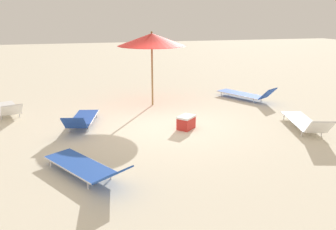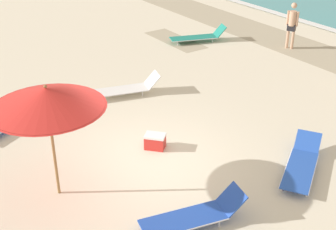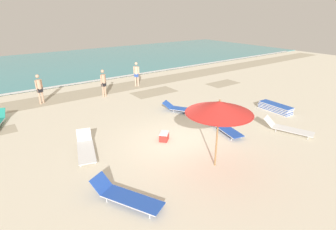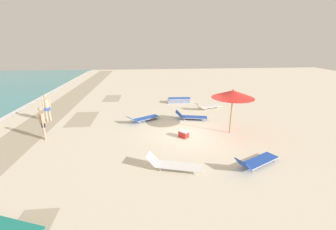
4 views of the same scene
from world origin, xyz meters
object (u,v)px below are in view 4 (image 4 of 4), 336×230
at_px(sun_lounger_mid_beach_solo, 191,116).
at_px(beachgoer_wading_adult, 47,106).
at_px(beachgoer_strolling_adult, 42,121).
at_px(sun_lounger_near_water_right, 257,161).
at_px(sun_lounger_mid_beach_pair_a, 208,106).
at_px(beach_umbrella, 233,94).
at_px(cooler_box, 184,134).
at_px(sun_lounger_beside_umbrella, 2,226).
at_px(sun_lounger_under_umbrella, 144,118).
at_px(lounger_stack, 179,100).
at_px(sun_lounger_near_water_left, 173,164).

relative_size(sun_lounger_mid_beach_solo, beachgoer_wading_adult, 1.21).
bearing_deg(beachgoer_strolling_adult, beachgoer_wading_adult, -6.44).
xyz_separation_m(sun_lounger_near_water_right, sun_lounger_mid_beach_pair_a, (8.16, -0.15, -0.00)).
bearing_deg(sun_lounger_mid_beach_pair_a, sun_lounger_near_water_right, 159.96).
height_order(beach_umbrella, beachgoer_wading_adult, beach_umbrella).
bearing_deg(cooler_box, sun_lounger_mid_beach_pair_a, 109.61).
distance_m(sun_lounger_mid_beach_pair_a, beachgoer_wading_adult, 11.10).
distance_m(beach_umbrella, sun_lounger_beside_umbrella, 10.73).
bearing_deg(sun_lounger_under_umbrella, sun_lounger_near_water_right, -173.72).
bearing_deg(sun_lounger_near_water_right, cooler_box, 11.10).
distance_m(lounger_stack, sun_lounger_mid_beach_solo, 4.23).
bearing_deg(beach_umbrella, cooler_box, 97.55).
relative_size(lounger_stack, sun_lounger_near_water_right, 0.85).
distance_m(sun_lounger_under_umbrella, beachgoer_strolling_adult, 5.68).
bearing_deg(sun_lounger_mid_beach_pair_a, sun_lounger_under_umbrella, 96.00).
height_order(sun_lounger_near_water_right, sun_lounger_mid_beach_solo, sun_lounger_near_water_right).
bearing_deg(beachgoer_wading_adult, beach_umbrella, -53.89).
relative_size(sun_lounger_near_water_right, beachgoer_strolling_adult, 1.28).
xyz_separation_m(sun_lounger_near_water_left, cooler_box, (3.10, -0.93, -0.03)).
height_order(sun_lounger_under_umbrella, sun_lounger_mid_beach_solo, sun_lounger_mid_beach_solo).
distance_m(sun_lounger_near_water_right, beachgoer_wading_adult, 12.66).
bearing_deg(sun_lounger_near_water_left, sun_lounger_under_umbrella, 28.17).
height_order(sun_lounger_under_umbrella, sun_lounger_near_water_left, sun_lounger_near_water_left).
distance_m(beachgoer_strolling_adult, cooler_box, 7.35).
height_order(sun_lounger_near_water_left, sun_lounger_near_water_right, sun_lounger_near_water_left).
xyz_separation_m(lounger_stack, sun_lounger_under_umbrella, (-4.26, 2.92, 0.00)).
bearing_deg(lounger_stack, sun_lounger_beside_umbrella, 154.80).
relative_size(sun_lounger_near_water_left, cooler_box, 3.81).
xyz_separation_m(sun_lounger_beside_umbrella, sun_lounger_near_water_right, (2.62, -8.43, -0.00)).
distance_m(sun_lounger_mid_beach_solo, sun_lounger_mid_beach_pair_a, 2.84).
relative_size(sun_lounger_under_umbrella, sun_lounger_near_water_right, 0.95).
height_order(sun_lounger_mid_beach_solo, cooler_box, sun_lounger_mid_beach_solo).
bearing_deg(lounger_stack, cooler_box, 176.13).
xyz_separation_m(sun_lounger_beside_umbrella, sun_lounger_near_water_left, (2.68, -4.97, -0.00)).
xyz_separation_m(sun_lounger_under_umbrella, sun_lounger_mid_beach_pair_a, (2.26, -4.85, 0.01)).
height_order(sun_lounger_near_water_left, beachgoer_wading_adult, beachgoer_wading_adult).
height_order(sun_lounger_beside_umbrella, cooler_box, sun_lounger_beside_umbrella).
xyz_separation_m(lounger_stack, cooler_box, (-7.00, 0.76, -0.02)).
height_order(sun_lounger_mid_beach_solo, beachgoer_wading_adult, beachgoer_wading_adult).
bearing_deg(cooler_box, lounger_stack, 131.72).
relative_size(beach_umbrella, sun_lounger_mid_beach_pair_a, 1.13).
relative_size(beachgoer_wading_adult, beachgoer_strolling_adult, 1.00).
xyz_separation_m(beachgoer_wading_adult, beachgoer_strolling_adult, (-2.96, -0.97, 0.00)).
bearing_deg(sun_lounger_near_water_left, beachgoer_strolling_adult, 77.23).
bearing_deg(sun_lounger_under_umbrella, cooler_box, -173.96).
relative_size(lounger_stack, beachgoer_wading_adult, 1.08).
relative_size(beach_umbrella, beachgoer_strolling_adult, 1.42).
distance_m(sun_lounger_beside_umbrella, beachgoer_wading_adult, 9.50).
relative_size(beach_umbrella, sun_lounger_beside_umbrella, 1.09).
bearing_deg(sun_lounger_under_umbrella, sun_lounger_mid_beach_pair_a, -97.30).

